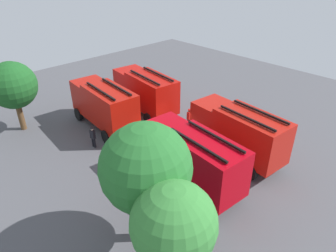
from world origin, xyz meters
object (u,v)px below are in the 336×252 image
object	(u,v)px
tree_1	(146,169)
tree_2	(13,86)
tree_0	(174,224)
fire_truck_3	(104,104)
fire_truck_1	(145,90)
firefighter_0	(93,136)
fire_truck_2	(192,156)
traffic_cone_0	(236,138)
firefighter_1	(189,117)
fire_truck_0	(238,131)

from	to	relation	value
tree_1	tree_2	distance (m)	15.79
tree_0	tree_2	bearing A→B (deg)	-1.96
fire_truck_3	tree_1	size ratio (longest dim) A/B	1.12
fire_truck_1	firefighter_0	xyz separation A→B (m)	(-1.85, 6.68, -1.23)
tree_1	fire_truck_2	bearing A→B (deg)	-74.14
firefighter_0	traffic_cone_0	distance (m)	10.93
fire_truck_3	tree_0	bearing A→B (deg)	161.96
firefighter_1	tree_0	bearing A→B (deg)	-55.08
firefighter_1	traffic_cone_0	distance (m)	4.20
firefighter_0	tree_1	world-z (taller)	tree_1
tree_2	fire_truck_3	bearing A→B (deg)	-131.08
firefighter_0	traffic_cone_0	world-z (taller)	firefighter_0
fire_truck_2	tree_2	xyz separation A→B (m)	(14.46, 4.87, 1.71)
traffic_cone_0	firefighter_1	bearing A→B (deg)	14.12
firefighter_0	tree_1	xyz separation A→B (m)	(-9.32, 2.55, 3.49)
tree_0	tree_1	xyz separation A→B (m)	(2.64, -0.85, 0.78)
fire_truck_0	fire_truck_2	size ratio (longest dim) A/B	1.00
firefighter_0	firefighter_1	distance (m)	7.96
firefighter_1	fire_truck_3	bearing A→B (deg)	-139.08
fire_truck_0	tree_2	size ratio (longest dim) A/B	1.29
firefighter_0	tree_2	bearing A→B (deg)	-74.13
firefighter_0	tree_1	size ratio (longest dim) A/B	0.25
fire_truck_3	tree_0	world-z (taller)	tree_0
tree_1	fire_truck_1	bearing A→B (deg)	-39.58
firefighter_1	tree_1	size ratio (longest dim) A/B	0.25
tree_1	firefighter_1	bearing A→B (deg)	-57.25
fire_truck_2	tree_2	size ratio (longest dim) A/B	1.28
fire_truck_3	firefighter_0	size ratio (longest dim) A/B	4.44
fire_truck_0	tree_2	distance (m)	17.44
firefighter_0	firefighter_1	size ratio (longest dim) A/B	1.00
firefighter_0	tree_0	size ratio (longest dim) A/B	0.31
tree_0	fire_truck_0	bearing A→B (deg)	-69.10
firefighter_0	tree_0	bearing A→B (deg)	66.72
tree_0	tree_1	distance (m)	2.88
fire_truck_0	tree_0	distance (m)	10.87
fire_truck_1	tree_2	xyz separation A→B (m)	(4.60, 9.46, 1.71)
fire_truck_0	tree_1	distance (m)	9.56
fire_truck_3	firefighter_0	xyz separation A→B (m)	(-1.95, 2.39, -1.23)
firefighter_1	traffic_cone_0	xyz separation A→B (m)	(-4.02, -1.01, -0.63)
tree_1	tree_2	xyz separation A→B (m)	(15.78, 0.22, -0.55)
tree_1	firefighter_0	bearing A→B (deg)	-15.32
fire_truck_1	tree_0	world-z (taller)	tree_0
firefighter_0	fire_truck_1	bearing A→B (deg)	-171.89
tree_2	firefighter_1	bearing A→B (deg)	-132.60
fire_truck_1	fire_truck_3	world-z (taller)	same
fire_truck_0	tree_0	world-z (taller)	tree_0
firefighter_1	tree_1	xyz separation A→B (m)	(-6.41, 9.97, 3.49)
fire_truck_0	tree_1	bearing A→B (deg)	102.87
fire_truck_0	firefighter_0	xyz separation A→B (m)	(8.12, 6.65, -1.23)
tree_1	tree_0	bearing A→B (deg)	162.12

